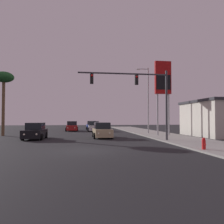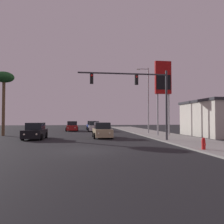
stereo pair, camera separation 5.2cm
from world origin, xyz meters
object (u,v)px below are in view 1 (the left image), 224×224
(car_tan, at_px, (102,131))
(car_blue, at_px, (91,126))
(traffic_light_mast, at_px, (141,90))
(car_black, at_px, (35,132))
(gas_station_sign, at_px, (163,82))
(palm_tree_near, at_px, (4,80))
(car_red, at_px, (72,127))
(fire_hydrant, at_px, (204,144))
(street_lamp, at_px, (147,97))
(car_white, at_px, (94,127))

(car_tan, bearing_deg, car_blue, -90.66)
(car_blue, bearing_deg, car_tan, 89.31)
(car_tan, bearing_deg, traffic_light_mast, 124.08)
(car_black, distance_m, gas_station_sign, 15.81)
(palm_tree_near, bearing_deg, traffic_light_mast, -30.64)
(car_blue, xyz_separation_m, traffic_light_mast, (3.57, -23.00, 4.02))
(car_red, relative_size, car_blue, 1.00)
(gas_station_sign, relative_size, palm_tree_near, 1.14)
(car_tan, bearing_deg, fire_hydrant, 115.29)
(car_tan, distance_m, street_lamp, 9.49)
(car_tan, bearing_deg, car_white, -90.91)
(car_black, xyz_separation_m, traffic_light_mast, (10.18, -3.86, 4.02))
(traffic_light_mast, height_order, gas_station_sign, gas_station_sign)
(street_lamp, bearing_deg, car_tan, -142.82)
(car_tan, xyz_separation_m, palm_tree_near, (-11.81, 4.46, 6.09))
(street_lamp, relative_size, palm_tree_near, 1.14)
(gas_station_sign, xyz_separation_m, palm_tree_near, (-19.39, 3.04, 0.24))
(traffic_light_mast, relative_size, gas_station_sign, 0.93)
(car_red, height_order, car_tan, same)
(palm_tree_near, bearing_deg, gas_station_sign, -8.92)
(palm_tree_near, bearing_deg, car_blue, 50.92)
(car_white, xyz_separation_m, car_blue, (-0.16, 5.32, 0.00))
(car_black, relative_size, palm_tree_near, 0.55)
(palm_tree_near, bearing_deg, car_black, -46.14)
(traffic_light_mast, bearing_deg, street_lamp, 69.80)
(car_red, bearing_deg, gas_station_sign, 129.91)
(car_red, bearing_deg, traffic_light_mast, 108.81)
(car_black, height_order, fire_hydrant, car_black)
(car_blue, xyz_separation_m, street_lamp, (7.07, -13.47, 4.36))
(gas_station_sign, relative_size, fire_hydrant, 11.84)
(car_red, xyz_separation_m, fire_hydrant, (9.43, -25.01, -0.27))
(car_blue, xyz_separation_m, fire_hydrant, (5.90, -29.41, -0.27))
(traffic_light_mast, bearing_deg, car_black, 159.24)
(street_lamp, xyz_separation_m, palm_tree_near, (-18.53, -0.63, 1.74))
(car_red, distance_m, street_lamp, 14.61)
(car_black, distance_m, street_lamp, 15.44)
(gas_station_sign, bearing_deg, fire_hydrant, -99.42)
(car_red, relative_size, car_white, 1.01)
(car_blue, height_order, fire_hydrant, car_blue)
(street_lamp, height_order, palm_tree_near, street_lamp)
(fire_hydrant, bearing_deg, car_white, 103.40)
(street_lamp, xyz_separation_m, gas_station_sign, (0.86, -3.68, 1.50))
(car_white, relative_size, car_blue, 1.00)
(fire_hydrant, relative_size, palm_tree_near, 0.10)
(car_red, bearing_deg, palm_tree_near, 48.68)
(car_blue, bearing_deg, fire_hydrant, 99.54)
(street_lamp, bearing_deg, car_white, 130.29)
(car_white, bearing_deg, car_blue, -87.81)
(gas_station_sign, height_order, palm_tree_near, gas_station_sign)
(car_white, distance_m, gas_station_sign, 15.32)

